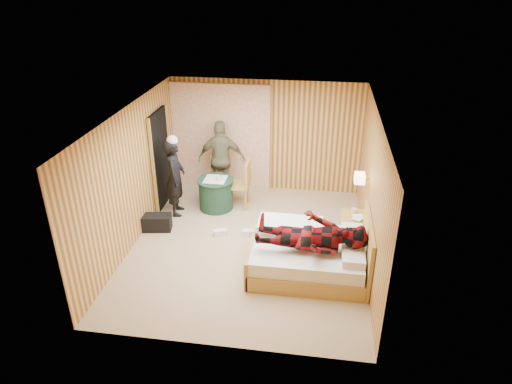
# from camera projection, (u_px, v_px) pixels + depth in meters

# --- Properties ---
(floor) EXTENTS (4.20, 5.00, 0.01)m
(floor) POSITION_uv_depth(u_px,v_px,m) (248.00, 246.00, 8.42)
(floor) COLOR tan
(floor) RESTS_ON ground
(ceiling) EXTENTS (4.20, 5.00, 0.01)m
(ceiling) POSITION_uv_depth(u_px,v_px,m) (247.00, 114.00, 7.30)
(ceiling) COLOR white
(ceiling) RESTS_ON wall_back
(wall_back) EXTENTS (4.20, 0.02, 2.50)m
(wall_back) POSITION_uv_depth(u_px,v_px,m) (266.00, 136.00, 10.07)
(wall_back) COLOR #DE9F55
(wall_back) RESTS_ON floor
(wall_left) EXTENTS (0.02, 5.00, 2.50)m
(wall_left) POSITION_uv_depth(u_px,v_px,m) (132.00, 177.00, 8.13)
(wall_left) COLOR #DE9F55
(wall_left) RESTS_ON floor
(wall_right) EXTENTS (0.02, 5.00, 2.50)m
(wall_right) POSITION_uv_depth(u_px,v_px,m) (372.00, 193.00, 7.59)
(wall_right) COLOR #DE9F55
(wall_right) RESTS_ON floor
(curtain) EXTENTS (2.20, 0.08, 2.40)m
(curtain) POSITION_uv_depth(u_px,v_px,m) (221.00, 137.00, 10.16)
(curtain) COLOR beige
(curtain) RESTS_ON floor
(doorway) EXTENTS (0.06, 0.90, 2.05)m
(doorway) POSITION_uv_depth(u_px,v_px,m) (161.00, 159.00, 9.47)
(doorway) COLOR black
(doorway) RESTS_ON floor
(wall_lamp) EXTENTS (0.26, 0.24, 0.16)m
(wall_lamp) POSITION_uv_depth(u_px,v_px,m) (360.00, 178.00, 7.99)
(wall_lamp) COLOR gold
(wall_lamp) RESTS_ON wall_right
(bed) EXTENTS (1.94, 1.48, 1.02)m
(bed) POSITION_uv_depth(u_px,v_px,m) (309.00, 254.00, 7.65)
(bed) COLOR tan
(bed) RESTS_ON floor
(nightstand) EXTENTS (0.45, 0.61, 0.59)m
(nightstand) POSITION_uv_depth(u_px,v_px,m) (352.00, 230.00, 8.33)
(nightstand) COLOR tan
(nightstand) RESTS_ON floor
(round_table) EXTENTS (0.76, 0.76, 0.67)m
(round_table) POSITION_uv_depth(u_px,v_px,m) (216.00, 193.00, 9.58)
(round_table) COLOR #1F4430
(round_table) RESTS_ON floor
(chair_far) EXTENTS (0.53, 0.53, 0.93)m
(chair_far) POSITION_uv_depth(u_px,v_px,m) (221.00, 173.00, 10.03)
(chair_far) COLOR tan
(chair_far) RESTS_ON floor
(chair_near) EXTENTS (0.47, 0.47, 1.04)m
(chair_near) POSITION_uv_depth(u_px,v_px,m) (242.00, 181.00, 9.53)
(chair_near) COLOR tan
(chair_near) RESTS_ON floor
(duffel_bag) EXTENTS (0.59, 0.38, 0.31)m
(duffel_bag) POSITION_uv_depth(u_px,v_px,m) (157.00, 222.00, 8.87)
(duffel_bag) COLOR black
(duffel_bag) RESTS_ON floor
(sneaker_left) EXTENTS (0.28, 0.20, 0.11)m
(sneaker_left) POSITION_uv_depth(u_px,v_px,m) (220.00, 232.00, 8.72)
(sneaker_left) COLOR silver
(sneaker_left) RESTS_ON floor
(sneaker_right) EXTENTS (0.27, 0.14, 0.12)m
(sneaker_right) POSITION_uv_depth(u_px,v_px,m) (249.00, 233.00, 8.71)
(sneaker_right) COLOR silver
(sneaker_right) RESTS_ON floor
(woman_standing) EXTENTS (0.48, 0.65, 1.62)m
(woman_standing) POSITION_uv_depth(u_px,v_px,m) (175.00, 177.00, 9.18)
(woman_standing) COLOR black
(woman_standing) RESTS_ON floor
(man_at_table) EXTENTS (1.06, 0.54, 1.72)m
(man_at_table) POSITION_uv_depth(u_px,v_px,m) (222.00, 159.00, 9.91)
(man_at_table) COLOR #676545
(man_at_table) RESTS_ON floor
(man_on_bed) EXTENTS (0.86, 0.67, 1.77)m
(man_on_bed) POSITION_uv_depth(u_px,v_px,m) (312.00, 228.00, 7.16)
(man_on_bed) COLOR maroon
(man_on_bed) RESTS_ON bed
(book_lower) EXTENTS (0.20, 0.25, 0.02)m
(book_lower) POSITION_uv_depth(u_px,v_px,m) (354.00, 217.00, 8.16)
(book_lower) COLOR silver
(book_lower) RESTS_ON nightstand
(book_upper) EXTENTS (0.25, 0.28, 0.02)m
(book_upper) POSITION_uv_depth(u_px,v_px,m) (354.00, 216.00, 8.15)
(book_upper) COLOR silver
(book_upper) RESTS_ON nightstand
(cup_nightstand) EXTENTS (0.13, 0.13, 0.09)m
(cup_nightstand) POSITION_uv_depth(u_px,v_px,m) (354.00, 211.00, 8.30)
(cup_nightstand) COLOR silver
(cup_nightstand) RESTS_ON nightstand
(cup_table) EXTENTS (0.13, 0.13, 0.10)m
(cup_table) POSITION_uv_depth(u_px,v_px,m) (219.00, 178.00, 9.35)
(cup_table) COLOR silver
(cup_table) RESTS_ON round_table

